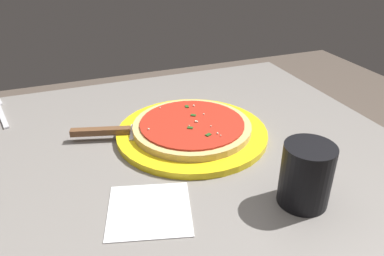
{
  "coord_description": "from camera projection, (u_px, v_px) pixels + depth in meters",
  "views": [
    {
      "loc": [
        -0.22,
        -0.66,
        1.18
      ],
      "look_at": [
        0.05,
        0.02,
        0.78
      ],
      "focal_mm": 34.76,
      "sensor_mm": 36.0,
      "label": 1
    }
  ],
  "objects": [
    {
      "name": "restaurant_table",
      "position": [
        178.0,
        197.0,
        0.88
      ],
      "size": [
        0.97,
        0.83,
        0.76
      ],
      "color": "black",
      "rests_on": "ground_plane"
    },
    {
      "name": "cup_tall_drink",
      "position": [
        306.0,
        175.0,
        0.62
      ],
      "size": [
        0.09,
        0.09,
        0.11
      ],
      "primitive_type": "cylinder",
      "color": "black",
      "rests_on": "restaurant_table"
    },
    {
      "name": "pizza",
      "position": [
        192.0,
        126.0,
        0.84
      ],
      "size": [
        0.27,
        0.27,
        0.02
      ],
      "color": "#DBB26B",
      "rests_on": "serving_plate"
    },
    {
      "name": "pizza_server",
      "position": [
        119.0,
        131.0,
        0.82
      ],
      "size": [
        0.22,
        0.1,
        0.01
      ],
      "color": "silver",
      "rests_on": "serving_plate"
    },
    {
      "name": "napkin_folded_right",
      "position": [
        149.0,
        210.0,
        0.62
      ],
      "size": [
        0.17,
        0.17,
        0.0
      ],
      "primitive_type": "cube",
      "rotation": [
        0.0,
        0.0,
        -0.27
      ],
      "color": "white",
      "rests_on": "restaurant_table"
    },
    {
      "name": "fork",
      "position": [
        0.0,
        111.0,
        0.95
      ],
      "size": [
        0.05,
        0.19,
        0.0
      ],
      "color": "silver",
      "rests_on": "restaurant_table"
    },
    {
      "name": "serving_plate",
      "position": [
        192.0,
        133.0,
        0.84
      ],
      "size": [
        0.34,
        0.34,
        0.01
      ],
      "primitive_type": "cylinder",
      "color": "yellow",
      "rests_on": "restaurant_table"
    }
  ]
}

